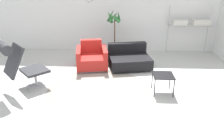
# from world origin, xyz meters

# --- Properties ---
(ground_plane) EXTENTS (12.00, 12.00, 0.00)m
(ground_plane) POSITION_xyz_m (0.00, 0.00, 0.00)
(ground_plane) COLOR silver
(wall_back) EXTENTS (12.00, 0.09, 2.80)m
(wall_back) POSITION_xyz_m (-0.00, 2.94, 1.40)
(wall_back) COLOR white
(wall_back) RESTS_ON ground_plane
(round_rug) EXTENTS (2.40, 2.40, 0.01)m
(round_rug) POSITION_xyz_m (-0.21, -0.14, 0.00)
(round_rug) COLOR gray
(round_rug) RESTS_ON ground_plane
(lounge_chair) EXTENTS (1.10, 1.08, 1.18)m
(lounge_chair) POSITION_xyz_m (-1.98, -0.22, 0.72)
(lounge_chair) COLOR #BCBCC1
(lounge_chair) RESTS_ON ground_plane
(armchair_red) EXTENTS (0.98, 1.00, 0.76)m
(armchair_red) POSITION_xyz_m (-0.54, 1.24, 0.28)
(armchair_red) COLOR silver
(armchair_red) RESTS_ON ground_plane
(couch_low) EXTENTS (1.30, 1.14, 0.64)m
(couch_low) POSITION_xyz_m (0.55, 1.35, 0.23)
(couch_low) COLOR black
(couch_low) RESTS_ON ground_plane
(side_table) EXTENTS (0.45, 0.45, 0.44)m
(side_table) POSITION_xyz_m (1.26, -0.20, 0.40)
(side_table) COLOR black
(side_table) RESTS_ON ground_plane
(potted_plant) EXTENTS (0.51, 0.54, 1.56)m
(potted_plant) POSITION_xyz_m (0.08, 2.23, 0.68)
(potted_plant) COLOR #333338
(potted_plant) RESTS_ON ground_plane
(shelf_unit) EXTENTS (1.38, 0.28, 1.62)m
(shelf_unit) POSITION_xyz_m (2.61, 2.59, 1.05)
(shelf_unit) COLOR #BCBCC1
(shelf_unit) RESTS_ON ground_plane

